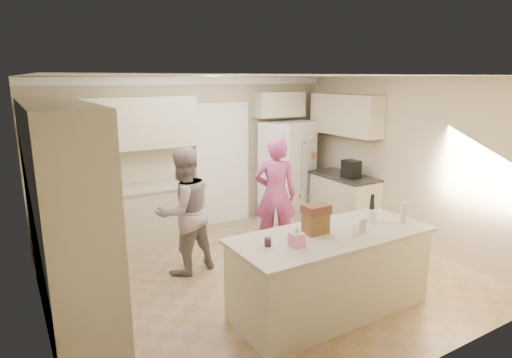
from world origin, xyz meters
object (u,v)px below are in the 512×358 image
island_base (330,274)px  teen_girl (275,195)px  refrigerator (287,170)px  dollhouse_body (316,223)px  utensil_crock (372,216)px  tissue_box (297,240)px  coffee_maker (351,169)px  teen_boy (184,211)px

island_base → teen_girl: teen_girl is taller
refrigerator → island_base: 3.42m
dollhouse_body → utensil_crock: bearing=-3.6°
refrigerator → tissue_box: (-2.07, -3.12, 0.10)m
refrigerator → coffee_maker: (0.53, -1.12, 0.17)m
island_base → teen_boy: 2.09m
tissue_box → teen_girl: teen_girl is taller
dollhouse_body → teen_boy: (-0.87, 1.68, -0.18)m
utensil_crock → tissue_box: utensil_crock is taller
tissue_box → dollhouse_body: bearing=26.6°
tissue_box → teen_boy: bearing=103.9°
dollhouse_body → island_base: bearing=-33.7°
teen_girl → utensil_crock: bearing=127.8°
refrigerator → dollhouse_body: bearing=-139.6°
tissue_box → teen_girl: size_ratio=0.08×
utensil_crock → tissue_box: size_ratio=1.07×
coffee_maker → utensil_crock: (-1.40, -1.85, -0.07)m
tissue_box → refrigerator: bearing=56.4°
dollhouse_body → teen_boy: 1.90m
tissue_box → teen_boy: 1.95m
utensil_crock → tissue_box: bearing=-172.9°
coffee_maker → teen_girl: teen_girl is taller
island_base → utensil_crock: utensil_crock is taller
dollhouse_body → teen_boy: teen_boy is taller
refrigerator → teen_boy: size_ratio=1.06×
refrigerator → teen_boy: (-2.54, -1.24, -0.05)m
coffee_maker → island_base: size_ratio=0.14×
dollhouse_body → refrigerator: bearing=60.2°
coffee_maker → dollhouse_body: 2.84m
utensil_crock → teen_boy: 2.41m
coffee_maker → refrigerator: bearing=115.2°
coffee_maker → teen_boy: (-3.07, -0.12, -0.22)m
utensil_crock → refrigerator: bearing=73.6°
dollhouse_body → tissue_box: bearing=-153.4°
dollhouse_body → teen_girl: 1.80m
coffee_maker → island_base: bearing=-137.2°
utensil_crock → dollhouse_body: dollhouse_body is taller
island_base → utensil_crock: (0.65, 0.05, 0.56)m
teen_girl → refrigerator: bearing=-100.3°
teen_boy → teen_girl: 1.46m
tissue_box → teen_boy: (-0.47, 1.88, -0.14)m
tissue_box → teen_boy: size_ratio=0.08×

